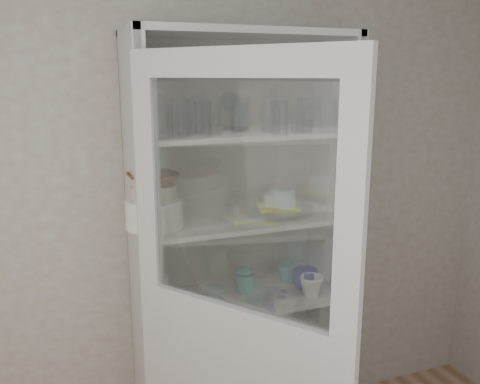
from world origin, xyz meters
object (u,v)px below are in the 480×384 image
object	(u,v)px
white_ramekin	(277,199)
teal_jar	(245,281)
plate_stack_front	(154,213)
grey_bowl_stack	(283,201)
goblet_3	(308,110)
pantry_cabinet	(236,275)
goblet_2	(230,109)
goblet_1	(232,110)
mug_white	(311,286)
cream_dish	(214,368)
mug_blue	(305,279)
mug_teal	(287,273)
measuring_cups	(209,302)
cupboard_door	(237,364)
white_canister	(156,291)
plate_stack_back	(153,209)
terracotta_bowl	(153,179)
cream_bowl	(154,192)
yellow_trivet	(277,206)
goblet_0	(156,111)
glass_platter	(277,210)
tin_box	(246,365)

from	to	relation	value
white_ramekin	teal_jar	xyz separation A→B (m)	(-0.16, 0.02, -0.41)
plate_stack_front	grey_bowl_stack	bearing A→B (deg)	0.47
goblet_3	plate_stack_front	xyz separation A→B (m)	(-0.82, -0.15, -0.42)
pantry_cabinet	plate_stack_front	xyz separation A→B (m)	(-0.41, -0.09, 0.38)
goblet_2	white_ramekin	bearing A→B (deg)	-17.29
goblet_1	mug_white	size ratio (longest dim) A/B	1.53
cream_dish	mug_blue	bearing A→B (deg)	-4.25
plate_stack_front	mug_blue	distance (m)	0.85
goblet_3	cream_dish	size ratio (longest dim) A/B	0.67
goblet_1	plate_stack_front	xyz separation A→B (m)	(-0.41, -0.14, -0.42)
mug_teal	measuring_cups	xyz separation A→B (m)	(-0.47, -0.13, -0.03)
cupboard_door	white_ramekin	bearing A→B (deg)	107.81
mug_teal	white_canister	xyz separation A→B (m)	(-0.69, -0.04, 0.02)
cupboard_door	measuring_cups	size ratio (longest dim) A/B	19.20
plate_stack_back	teal_jar	bearing A→B (deg)	-11.02
plate_stack_front	white_ramekin	size ratio (longest dim) A/B	1.82
goblet_2	mug_teal	xyz separation A→B (m)	(0.31, -0.01, -0.85)
goblet_3	teal_jar	size ratio (longest dim) A/B	1.44
grey_bowl_stack	white_canister	size ratio (longest dim) A/B	0.90
terracotta_bowl	grey_bowl_stack	world-z (taller)	terracotta_bowl
goblet_1	teal_jar	distance (m)	0.84
mug_white	measuring_cups	bearing A→B (deg)	148.87
goblet_1	measuring_cups	xyz separation A→B (m)	(-0.18, -0.18, -0.86)
pantry_cabinet	goblet_2	size ratio (longest dim) A/B	11.05
cream_bowl	mug_teal	world-z (taller)	cream_bowl
goblet_3	grey_bowl_stack	distance (m)	0.49
goblet_1	yellow_trivet	size ratio (longest dim) A/B	0.90
grey_bowl_stack	measuring_cups	size ratio (longest dim) A/B	1.21
cream_bowl	mug_white	xyz separation A→B (m)	(0.73, -0.11, -0.50)
cream_bowl	cream_dish	distance (m)	0.96
goblet_1	mug_teal	xyz separation A→B (m)	(0.29, -0.04, -0.84)
goblet_0	glass_platter	bearing A→B (deg)	-7.38
goblet_3	mug_blue	xyz separation A→B (m)	(-0.08, -0.17, -0.83)
goblet_3	plate_stack_back	size ratio (longest dim) A/B	0.69
tin_box	plate_stack_back	bearing A→B (deg)	161.04
plate_stack_front	plate_stack_back	xyz separation A→B (m)	(0.02, 0.14, -0.02)
mug_white	teal_jar	size ratio (longest dim) A/B	1.03
cupboard_door	tin_box	bearing A→B (deg)	119.25
mug_white	measuring_cups	xyz separation A→B (m)	(-0.50, 0.07, -0.03)
terracotta_bowl	cream_dish	size ratio (longest dim) A/B	0.92
goblet_0	goblet_1	xyz separation A→B (m)	(0.37, 0.03, -0.01)
teal_jar	white_canister	world-z (taller)	white_canister
terracotta_bowl	goblet_0	bearing A→B (deg)	67.66
mug_blue	white_canister	distance (m)	0.74
grey_bowl_stack	goblet_3	bearing A→B (deg)	36.20
cupboard_door	goblet_1	bearing A→B (deg)	125.05
cream_bowl	teal_jar	size ratio (longest dim) A/B	1.80
plate_stack_front	cream_bowl	world-z (taller)	cream_bowl
pantry_cabinet	grey_bowl_stack	xyz separation A→B (m)	(0.21, -0.09, 0.38)
goblet_0	grey_bowl_stack	xyz separation A→B (m)	(0.57, -0.10, -0.43)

